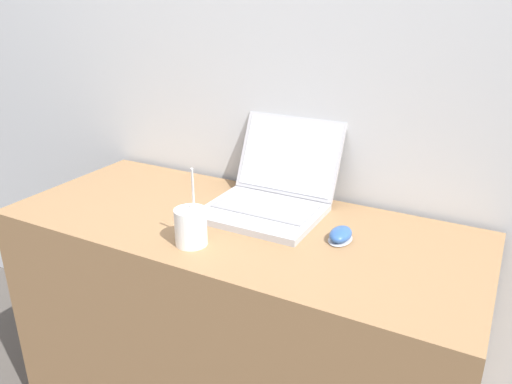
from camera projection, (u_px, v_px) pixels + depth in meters
name	position (u px, v px, depth m)	size (l,w,h in m)	color
wall_back	(289.00, 36.00, 1.50)	(7.00, 0.04, 2.50)	silver
desk	(239.00, 333.00, 1.56)	(1.36, 0.57, 0.77)	#936D47
laptop	(272.00, 192.00, 1.49)	(0.33, 0.37, 0.25)	#ADADB2
drink_cup	(191.00, 226.00, 1.27)	(0.08, 0.08, 0.22)	white
computer_mouse	(341.00, 235.00, 1.31)	(0.06, 0.09, 0.03)	#B2B2B7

